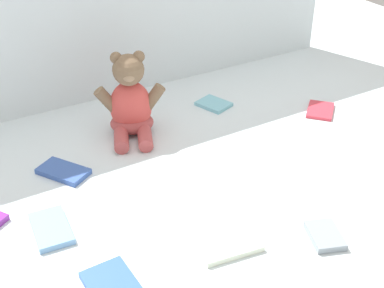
{
  "coord_description": "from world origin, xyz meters",
  "views": [
    {
      "loc": [
        -0.6,
        -1.1,
        0.82
      ],
      "look_at": [
        -0.02,
        -0.1,
        0.1
      ],
      "focal_mm": 48.96,
      "sensor_mm": 36.0,
      "label": 1
    }
  ],
  "objects_px": {
    "book_case_6": "(51,228)",
    "book_case_5": "(229,246)",
    "book_case_3": "(321,111)",
    "book_case_7": "(214,104)",
    "teddy_bear": "(131,104)",
    "book_case_4": "(63,171)",
    "book_case_1": "(325,236)",
    "book_case_0": "(113,287)"
  },
  "relations": [
    {
      "from": "book_case_5",
      "to": "book_case_6",
      "type": "bearing_deg",
      "value": -120.01
    },
    {
      "from": "book_case_4",
      "to": "book_case_1",
      "type": "bearing_deg",
      "value": -84.09
    },
    {
      "from": "book_case_1",
      "to": "book_case_5",
      "type": "distance_m",
      "value": 0.23
    },
    {
      "from": "book_case_0",
      "to": "book_case_4",
      "type": "bearing_deg",
      "value": 82.58
    },
    {
      "from": "book_case_4",
      "to": "book_case_6",
      "type": "distance_m",
      "value": 0.24
    },
    {
      "from": "teddy_bear",
      "to": "book_case_7",
      "type": "height_order",
      "value": "teddy_bear"
    },
    {
      "from": "book_case_0",
      "to": "book_case_6",
      "type": "xyz_separation_m",
      "value": [
        -0.05,
        0.24,
        0.0
      ]
    },
    {
      "from": "book_case_0",
      "to": "book_case_7",
      "type": "xyz_separation_m",
      "value": [
        0.61,
        0.58,
        -0.0
      ]
    },
    {
      "from": "book_case_1",
      "to": "book_case_5",
      "type": "bearing_deg",
      "value": 178.76
    },
    {
      "from": "book_case_0",
      "to": "book_case_4",
      "type": "height_order",
      "value": "same"
    },
    {
      "from": "book_case_0",
      "to": "book_case_3",
      "type": "distance_m",
      "value": 0.97
    },
    {
      "from": "book_case_1",
      "to": "book_case_3",
      "type": "distance_m",
      "value": 0.62
    },
    {
      "from": "book_case_0",
      "to": "book_case_4",
      "type": "xyz_separation_m",
      "value": [
        0.05,
        0.45,
        -0.0
      ]
    },
    {
      "from": "book_case_3",
      "to": "book_case_4",
      "type": "bearing_deg",
      "value": -138.0
    },
    {
      "from": "book_case_1",
      "to": "book_case_5",
      "type": "height_order",
      "value": "book_case_1"
    },
    {
      "from": "book_case_4",
      "to": "book_case_7",
      "type": "distance_m",
      "value": 0.58
    },
    {
      "from": "book_case_1",
      "to": "book_case_3",
      "type": "xyz_separation_m",
      "value": [
        0.41,
        0.47,
        -0.0
      ]
    },
    {
      "from": "teddy_bear",
      "to": "book_case_4",
      "type": "xyz_separation_m",
      "value": [
        -0.26,
        -0.11,
        -0.09
      ]
    },
    {
      "from": "teddy_bear",
      "to": "book_case_6",
      "type": "bearing_deg",
      "value": -115.43
    },
    {
      "from": "book_case_3",
      "to": "teddy_bear",
      "type": "bearing_deg",
      "value": -150.7
    },
    {
      "from": "teddy_bear",
      "to": "book_case_7",
      "type": "distance_m",
      "value": 0.32
    },
    {
      "from": "teddy_bear",
      "to": "book_case_0",
      "type": "relative_size",
      "value": 1.87
    },
    {
      "from": "teddy_bear",
      "to": "book_case_1",
      "type": "xyz_separation_m",
      "value": [
        0.18,
        -0.67,
        -0.09
      ]
    },
    {
      "from": "book_case_0",
      "to": "teddy_bear",
      "type": "bearing_deg",
      "value": 60.09
    },
    {
      "from": "book_case_3",
      "to": "book_case_4",
      "type": "distance_m",
      "value": 0.85
    },
    {
      "from": "book_case_6",
      "to": "book_case_7",
      "type": "xyz_separation_m",
      "value": [
        0.67,
        0.34,
        -0.0
      ]
    },
    {
      "from": "teddy_bear",
      "to": "book_case_0",
      "type": "bearing_deg",
      "value": -95.84
    },
    {
      "from": "book_case_6",
      "to": "book_case_7",
      "type": "distance_m",
      "value": 0.75
    },
    {
      "from": "book_case_7",
      "to": "book_case_4",
      "type": "bearing_deg",
      "value": -6.04
    },
    {
      "from": "book_case_4",
      "to": "book_case_7",
      "type": "bearing_deg",
      "value": -19.18
    },
    {
      "from": "book_case_1",
      "to": "book_case_6",
      "type": "xyz_separation_m",
      "value": [
        -0.54,
        0.34,
        -0.0
      ]
    },
    {
      "from": "book_case_7",
      "to": "book_case_5",
      "type": "bearing_deg",
      "value": 41.42
    },
    {
      "from": "book_case_0",
      "to": "book_case_6",
      "type": "distance_m",
      "value": 0.25
    },
    {
      "from": "book_case_1",
      "to": "book_case_7",
      "type": "distance_m",
      "value": 0.7
    },
    {
      "from": "book_case_6",
      "to": "book_case_1",
      "type": "bearing_deg",
      "value": -27.66
    },
    {
      "from": "book_case_6",
      "to": "book_case_4",
      "type": "bearing_deg",
      "value": 69.65
    },
    {
      "from": "book_case_4",
      "to": "book_case_5",
      "type": "distance_m",
      "value": 0.52
    },
    {
      "from": "book_case_5",
      "to": "book_case_4",
      "type": "bearing_deg",
      "value": -146.05
    },
    {
      "from": "book_case_1",
      "to": "book_case_3",
      "type": "bearing_deg",
      "value": 69.5
    },
    {
      "from": "book_case_3",
      "to": "book_case_7",
      "type": "height_order",
      "value": "book_case_7"
    },
    {
      "from": "book_case_0",
      "to": "book_case_6",
      "type": "relative_size",
      "value": 1.0
    },
    {
      "from": "book_case_6",
      "to": "book_case_5",
      "type": "bearing_deg",
      "value": -33.24
    }
  ]
}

